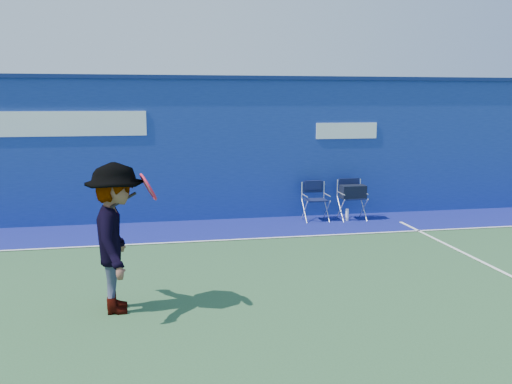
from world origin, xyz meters
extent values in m
plane|color=#2C542F|center=(0.00, 0.00, 0.00)|extent=(80.00, 80.00, 0.00)
cube|color=navy|center=(0.00, 5.20, 1.50)|extent=(24.00, 0.40, 3.00)
cube|color=navy|center=(0.00, 5.20, 3.04)|extent=(24.00, 0.50, 0.08)
cube|color=white|center=(-3.00, 4.99, 2.10)|extent=(4.50, 0.02, 0.50)
cube|color=white|center=(3.60, 4.99, 1.90)|extent=(1.40, 0.02, 0.35)
cube|color=navy|center=(0.00, 4.10, 0.00)|extent=(24.00, 1.80, 0.01)
cube|color=white|center=(0.00, 3.20, 0.01)|extent=(24.00, 0.06, 0.01)
cube|color=#10173D|center=(2.77, 4.50, 0.45)|extent=(0.44, 0.37, 0.03)
cube|color=silver|center=(2.77, 4.72, 0.64)|extent=(0.50, 0.02, 0.36)
cube|color=#10173D|center=(2.77, 4.72, 0.71)|extent=(0.44, 0.02, 0.25)
cube|color=#10173D|center=(2.77, 4.72, 0.74)|extent=(0.36, 0.05, 0.20)
cube|color=#10173D|center=(3.58, 4.47, 0.48)|extent=(0.46, 0.39, 0.03)
cube|color=silver|center=(3.58, 4.69, 0.67)|extent=(0.52, 0.02, 0.38)
cube|color=#10173D|center=(3.58, 4.69, 0.74)|extent=(0.46, 0.02, 0.27)
cube|color=black|center=(3.58, 4.44, 0.62)|extent=(0.52, 0.30, 0.29)
cylinder|color=white|center=(3.44, 4.38, 0.13)|extent=(0.07, 0.07, 0.26)
imported|color=#EA4738|center=(-1.09, 0.11, 0.92)|extent=(0.73, 1.21, 1.84)
torus|color=red|center=(-0.69, -0.01, 1.55)|extent=(0.26, 0.40, 0.34)
cylinder|color=gray|center=(-0.69, -0.01, 1.55)|extent=(0.20, 0.33, 0.28)
cylinder|color=black|center=(-0.99, 0.04, 1.40)|extent=(0.32, 0.09, 0.19)
camera|label=1|loc=(-0.62, -6.47, 2.57)|focal=38.00mm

